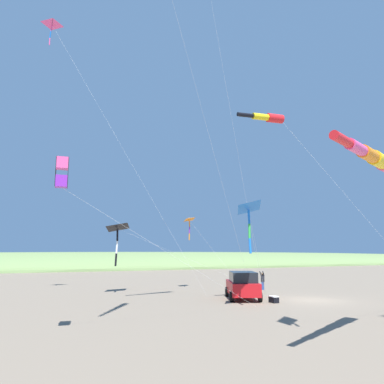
% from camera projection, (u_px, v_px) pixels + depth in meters
% --- Properties ---
extents(ground_plane, '(600.00, 600.00, 0.00)m').
position_uv_depth(ground_plane, '(313.00, 300.00, 24.60)').
color(ground_plane, '#756654').
extents(dune_ridge_grassy, '(28.00, 240.00, 6.14)m').
position_uv_depth(dune_ridge_grassy, '(126.00, 267.00, 74.56)').
color(dune_ridge_grassy, '#6B844C').
rests_on(dune_ridge_grassy, ground_plane).
extents(parked_car, '(4.68, 3.36, 1.85)m').
position_uv_depth(parked_car, '(243.00, 285.00, 25.22)').
color(parked_car, red).
rests_on(parked_car, ground_plane).
extents(cooler_box, '(0.62, 0.42, 0.42)m').
position_uv_depth(cooler_box, '(274.00, 299.00, 23.39)').
color(cooler_box, black).
rests_on(cooler_box, ground_plane).
extents(person_bystander_far, '(0.53, 0.57, 1.57)m').
position_uv_depth(person_bystander_far, '(263.00, 279.00, 31.25)').
color(person_bystander_far, '#335199').
rests_on(person_bystander_far, ground_plane).
extents(kite_delta_long_streamer_left, '(2.97, 3.61, 6.31)m').
position_uv_depth(kite_delta_long_streamer_left, '(248.00, 208.00, 22.02)').
color(kite_delta_long_streamer_left, blue).
rests_on(kite_delta_long_streamer_left, ground_plane).
extents(kite_delta_small_distant, '(2.45, 14.22, 5.58)m').
position_uv_depth(kite_delta_small_distant, '(117.00, 228.00, 29.20)').
color(kite_delta_small_distant, black).
rests_on(kite_delta_small_distant, ground_plane).
extents(kite_windsock_purple_drifting, '(9.39, 15.81, 7.12)m').
position_uv_depth(kite_windsock_purple_drifting, '(376.00, 158.00, 13.83)').
color(kite_windsock_purple_drifting, '#EF4C93').
rests_on(kite_windsock_purple_drifting, ground_plane).
extents(kite_windsock_long_streamer_right, '(3.83, 12.11, 12.23)m').
position_uv_depth(kite_windsock_long_streamer_right, '(267.00, 118.00, 24.04)').
color(kite_windsock_long_streamer_right, red).
rests_on(kite_windsock_long_streamer_right, ground_plane).
extents(kite_delta_teal_far_right, '(1.64, 5.61, 6.31)m').
position_uv_depth(kite_delta_teal_far_right, '(189.00, 220.00, 32.93)').
color(kite_delta_teal_far_right, orange).
rests_on(kite_delta_teal_far_right, ground_plane).
extents(kite_box_green_low_center, '(4.11, 11.63, 6.93)m').
position_uv_depth(kite_box_green_low_center, '(63.00, 173.00, 14.58)').
color(kite_box_green_low_center, '#EF4C93').
rests_on(kite_box_green_low_center, ground_plane).
extents(kite_delta_orange_high_right, '(4.24, 12.21, 21.09)m').
position_uv_depth(kite_delta_orange_high_right, '(53.00, 26.00, 28.82)').
color(kite_delta_orange_high_right, '#EF4C93').
rests_on(kite_delta_orange_high_right, ground_plane).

